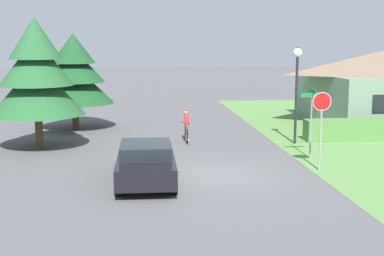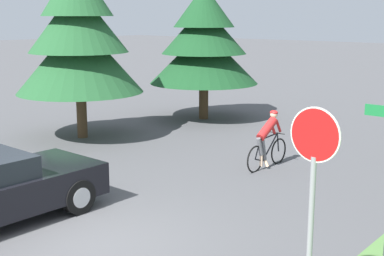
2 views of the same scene
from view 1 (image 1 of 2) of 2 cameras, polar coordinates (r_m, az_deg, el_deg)
name	(u,v)px [view 1 (image 1 of 2)]	position (r m, az deg, el deg)	size (l,w,h in m)	color
ground_plane	(206,175)	(18.51, 1.55, -5.01)	(140.00, 140.00, 0.00)	#515154
sedan_left_lane	(146,162)	(17.54, -4.94, -3.63)	(1.97, 4.56, 1.32)	black
cyclist	(186,126)	(24.21, -0.61, 0.18)	(0.44, 1.76, 1.48)	black
stop_sign	(321,116)	(19.29, 13.63, 1.22)	(0.66, 0.07, 2.80)	gray
street_lamp	(297,73)	(23.96, 11.14, 5.79)	(0.40, 0.40, 4.31)	black
street_name_sign	(312,111)	(21.15, 12.63, 1.82)	(0.90, 0.90, 2.74)	gray
conifer_tall_near	(36,74)	(23.40, -16.27, 5.60)	(3.93, 3.93, 5.53)	#4C3823
conifer_tall_far	(74,74)	(28.18, -12.48, 5.69)	(4.01, 4.01, 4.91)	#4C3823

